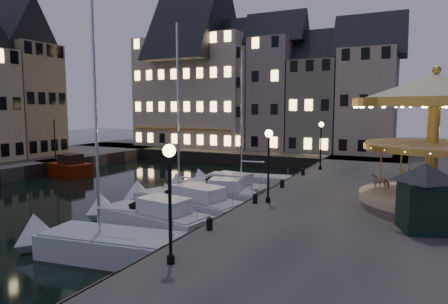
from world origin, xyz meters
The scene contains 29 objects.
ground centered at (0.00, 0.00, 0.00)m, with size 160.00×160.00×0.00m, color black.
quay_east centered at (14.00, 6.00, 0.65)m, with size 16.00×56.00×1.30m, color #474442.
quay_north centered at (-8.00, 28.00, 0.65)m, with size 44.00×12.00×1.30m, color #474442.
quaywall_e centered at (6.00, 6.00, 0.65)m, with size 0.15×44.00×1.30m, color #47423A.
quaywall_n centered at (-6.00, 22.00, 0.65)m, with size 48.00×0.15×1.30m, color #47423A.
streetlamp_a centered at (7.20, -9.00, 4.02)m, with size 0.44×0.44×4.17m.
streetlamp_b centered at (7.20, 1.00, 4.02)m, with size 0.44×0.44×4.17m.
streetlamp_c centered at (7.20, 14.50, 4.02)m, with size 0.44×0.44×4.17m.
bollard_a centered at (6.60, -5.00, 1.60)m, with size 0.30×0.30×0.57m.
bollard_b centered at (6.60, 0.50, 1.60)m, with size 0.30×0.30×0.57m.
bollard_c centered at (6.60, 5.50, 1.60)m, with size 0.30×0.30×0.57m.
bollard_d centered at (6.60, 11.00, 1.60)m, with size 0.30×0.30×0.57m.
townhouse_na centered at (-19.50, 30.00, 7.78)m, with size 5.50×8.00×12.80m.
townhouse_nb centered at (-14.05, 30.00, 8.28)m, with size 6.16×8.00×13.80m.
townhouse_nc centered at (-8.00, 30.00, 8.78)m, with size 6.82×8.00×14.80m.
townhouse_nd centered at (-2.25, 30.00, 9.28)m, with size 5.50×8.00×15.80m.
townhouse_ne centered at (3.20, 30.00, 7.78)m, with size 6.16×8.00×12.80m.
townhouse_nf centered at (9.25, 30.00, 8.28)m, with size 6.82×8.00×13.80m.
townhouse_wc centered at (-26.00, 10.95, 8.48)m, with size 8.80×5.50×14.20m.
hotel_corner centered at (-14.00, 30.00, 9.78)m, with size 17.60×9.00×16.80m.
motorboat_a centered at (2.18, -7.02, 0.54)m, with size 7.69×3.46×12.74m.
motorboat_b centered at (1.64, -2.85, 0.64)m, with size 7.80×3.25×2.15m.
motorboat_c centered at (1.58, 0.92, 0.68)m, with size 8.98×4.19×11.91m.
motorboat_d centered at (2.24, 3.29, 0.63)m, with size 6.50×3.11×2.15m.
motorboat_e centered at (1.57, 5.91, 0.64)m, with size 7.83×2.91×2.15m.
motorboat_f centered at (1.79, 9.95, 0.53)m, with size 8.19×3.10×10.81m.
red_fishing_boat centered at (-16.83, 8.02, 0.69)m, with size 7.10×3.42×5.74m.
carousel centered at (15.51, 5.07, 6.37)m, with size 8.80×8.80×7.70m.
ticket_kiosk centered at (15.11, -1.09, 3.34)m, with size 2.93×2.93×3.43m.
Camera 1 is at (14.70, -20.20, 6.69)m, focal length 32.00 mm.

